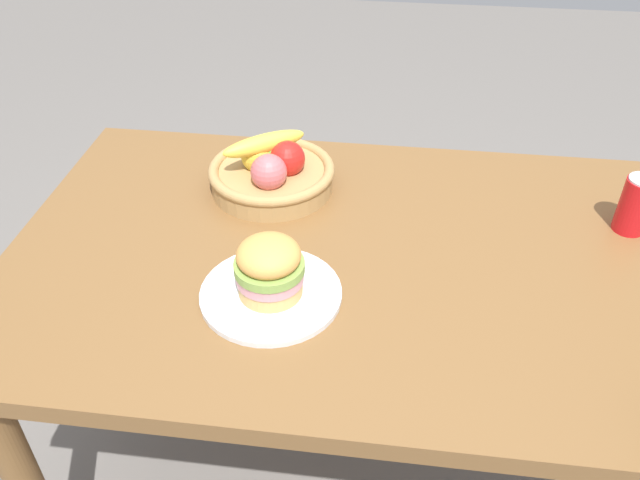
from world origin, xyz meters
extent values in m
plane|color=slate|center=(0.00, 0.00, 0.00)|extent=(8.00, 8.00, 0.00)
cube|color=brown|center=(0.00, 0.00, 0.73)|extent=(1.40, 0.90, 0.04)
cylinder|color=brown|center=(-0.62, 0.37, 0.35)|extent=(0.07, 0.07, 0.71)
cylinder|color=brown|center=(0.62, 0.37, 0.35)|extent=(0.07, 0.07, 0.71)
cylinder|color=white|center=(-0.13, -0.15, 0.76)|extent=(0.27, 0.27, 0.01)
cylinder|color=#DBAD60|center=(-0.13, -0.15, 0.78)|extent=(0.12, 0.12, 0.03)
cylinder|color=pink|center=(-0.13, -0.15, 0.80)|extent=(0.13, 0.13, 0.02)
cylinder|color=#84A84C|center=(-0.13, -0.15, 0.82)|extent=(0.13, 0.13, 0.02)
ellipsoid|color=#DF9F4D|center=(-0.13, -0.15, 0.85)|extent=(0.12, 0.12, 0.06)
cylinder|color=red|center=(0.58, 0.15, 0.81)|extent=(0.07, 0.07, 0.12)
cylinder|color=tan|center=(-0.20, 0.22, 0.78)|extent=(0.28, 0.28, 0.05)
torus|color=tan|center=(-0.20, 0.22, 0.80)|extent=(0.29, 0.29, 0.02)
sphere|color=red|center=(-0.16, 0.22, 0.83)|extent=(0.08, 0.08, 0.08)
sphere|color=#6BAD38|center=(-0.19, 0.24, 0.83)|extent=(0.07, 0.07, 0.07)
sphere|color=gold|center=(-0.23, 0.23, 0.83)|extent=(0.08, 0.08, 0.08)
sphere|color=#D16066|center=(-0.19, 0.16, 0.83)|extent=(0.08, 0.08, 0.08)
ellipsoid|color=yellow|center=(-0.21, 0.23, 0.86)|extent=(0.19, 0.16, 0.05)
camera|label=1|loc=(0.07, -1.03, 1.58)|focal=36.46mm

